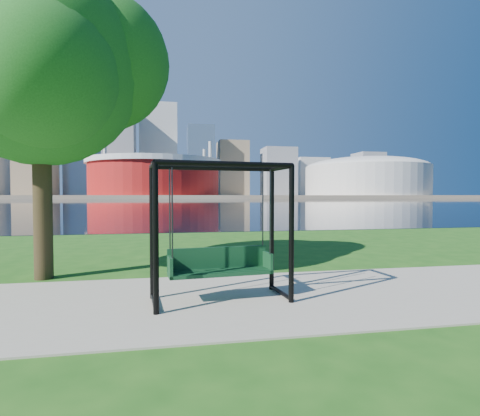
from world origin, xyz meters
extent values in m
plane|color=#1E5114|center=(0.00, 0.00, 0.00)|extent=(900.00, 900.00, 0.00)
cube|color=#9E937F|center=(0.00, -0.50, 0.01)|extent=(120.00, 4.00, 0.03)
cube|color=black|center=(0.00, 102.00, 0.01)|extent=(900.00, 180.00, 0.02)
cube|color=#937F60|center=(0.00, 306.00, 1.00)|extent=(900.00, 228.00, 2.00)
cylinder|color=maroon|center=(-10.00, 235.00, 13.00)|extent=(80.00, 80.00, 22.00)
cylinder|color=silver|center=(-10.00, 235.00, 22.50)|extent=(83.00, 83.00, 3.00)
cylinder|color=silver|center=(22.91, 254.00, 18.00)|extent=(2.00, 2.00, 32.00)
cylinder|color=silver|center=(-42.91, 254.00, 18.00)|extent=(2.00, 2.00, 32.00)
cylinder|color=silver|center=(-42.91, 216.00, 18.00)|extent=(2.00, 2.00, 32.00)
cylinder|color=silver|center=(22.91, 216.00, 18.00)|extent=(2.00, 2.00, 32.00)
cylinder|color=beige|center=(135.00, 235.00, 12.00)|extent=(84.00, 84.00, 20.00)
ellipsoid|color=beige|center=(135.00, 235.00, 21.00)|extent=(84.00, 84.00, 15.12)
cube|color=#998466|center=(-100.00, 300.00, 46.00)|extent=(26.00, 26.00, 88.00)
cube|color=slate|center=(-70.00, 325.00, 49.50)|extent=(30.00, 24.00, 95.00)
cube|color=gray|center=(-40.00, 305.00, 38.00)|extent=(24.00, 24.00, 72.00)
cube|color=silver|center=(-10.00, 335.00, 42.00)|extent=(32.00, 28.00, 80.00)
cube|color=slate|center=(25.00, 310.00, 31.00)|extent=(22.00, 22.00, 58.00)
cube|color=#998466|center=(55.00, 325.00, 26.00)|extent=(26.00, 26.00, 48.00)
cube|color=gray|center=(95.00, 315.00, 23.00)|extent=(28.00, 24.00, 42.00)
cube|color=silver|center=(135.00, 340.00, 20.00)|extent=(30.00, 26.00, 36.00)
cube|color=gray|center=(185.00, 320.00, 22.00)|extent=(24.00, 24.00, 40.00)
cube|color=#998466|center=(225.00, 335.00, 18.00)|extent=(26.00, 26.00, 32.00)
sphere|color=#998466|center=(-100.00, 300.00, 93.50)|extent=(10.00, 10.00, 10.00)
cylinder|color=black|center=(-1.72, -1.19, 1.22)|extent=(0.10, 0.10, 2.44)
cylinder|color=black|center=(0.61, -0.96, 1.22)|extent=(0.10, 0.10, 2.44)
cylinder|color=black|center=(-1.81, -0.24, 1.22)|extent=(0.10, 0.10, 2.44)
cylinder|color=black|center=(0.52, -0.01, 1.22)|extent=(0.10, 0.10, 2.44)
cylinder|color=black|center=(-0.55, -1.08, 2.44)|extent=(2.33, 0.32, 0.10)
cylinder|color=black|center=(-0.65, -0.12, 2.44)|extent=(2.33, 0.32, 0.10)
cylinder|color=black|center=(-1.76, -0.71, 2.44)|extent=(0.19, 0.96, 0.10)
cylinder|color=black|center=(-1.76, -0.71, 0.08)|extent=(0.17, 0.96, 0.08)
cylinder|color=black|center=(0.56, -0.49, 2.44)|extent=(0.19, 0.96, 0.10)
cylinder|color=black|center=(0.56, -0.49, 0.08)|extent=(0.17, 0.96, 0.08)
cube|color=black|center=(-0.60, -0.60, 0.53)|extent=(1.90, 0.66, 0.06)
cube|color=black|center=(-0.62, -0.39, 0.76)|extent=(1.85, 0.23, 0.40)
cube|color=black|center=(-1.49, -0.69, 0.68)|extent=(0.10, 0.48, 0.36)
cube|color=black|center=(0.29, -0.51, 0.68)|extent=(0.10, 0.48, 0.36)
cylinder|color=#2F2F34|center=(-1.45, -0.88, 1.62)|extent=(0.03, 0.03, 1.54)
cylinder|color=#2F2F34|center=(0.29, -0.71, 1.62)|extent=(0.03, 0.03, 1.54)
cylinder|color=#2F2F34|center=(-1.49, -0.49, 1.62)|extent=(0.03, 0.03, 1.54)
cylinder|color=#2F2F34|center=(0.25, -0.32, 1.62)|extent=(0.03, 0.03, 1.54)
cylinder|color=black|center=(-4.34, 2.02, 2.04)|extent=(0.41, 0.41, 4.08)
sphere|color=#1B5619|center=(-4.34, 2.02, 4.82)|extent=(4.45, 4.45, 4.45)
sphere|color=#1B5619|center=(-3.14, 2.57, 5.19)|extent=(3.34, 3.34, 3.34)
sphere|color=#1B5619|center=(-3.97, 1.00, 4.36)|extent=(2.97, 2.97, 2.97)
sphere|color=#1B5619|center=(-4.90, 3.13, 5.56)|extent=(3.15, 3.15, 3.15)
camera|label=1|loc=(-1.51, -7.22, 1.92)|focal=28.00mm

